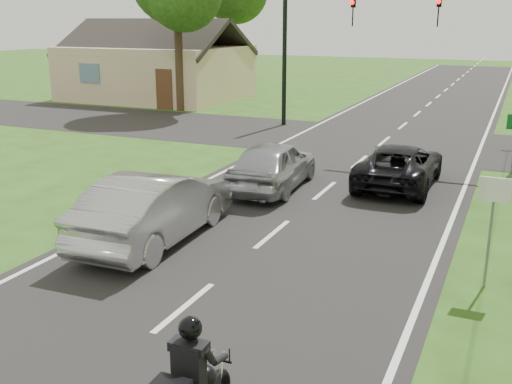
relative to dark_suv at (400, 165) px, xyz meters
The scene contains 10 objects.
ground 9.65m from the dark_suv, 101.06° to the right, with size 140.00×140.00×0.00m, color #294914.
road 2.03m from the dark_suv, 163.41° to the left, with size 8.00×100.00×0.01m, color black.
cross_road 6.84m from the dark_suv, 105.75° to the left, with size 60.00×7.00×0.01m, color black.
dark_suv is the anchor object (origin of this frame).
silver_sedan 7.98m from the dark_suv, 120.97° to the right, with size 1.65×4.74×1.56m, color #A8A8AD.
silver_suv 3.80m from the dark_suv, 150.98° to the right, with size 1.71×4.25×1.45m, color #9FA2A7.
traffic_signal 5.93m from the dark_suv, 71.85° to the left, with size 6.38×0.44×6.00m.
signal_pole_far 11.33m from the dark_suv, 129.50° to the left, with size 0.20×0.20×6.00m, color black.
sign_white 7.14m from the dark_suv, 66.21° to the right, with size 0.55×0.07×2.12m.
house 23.05m from the dark_suv, 140.81° to the left, with size 10.20×8.00×4.84m.
Camera 1 is at (4.96, -8.11, 4.83)m, focal length 42.00 mm.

